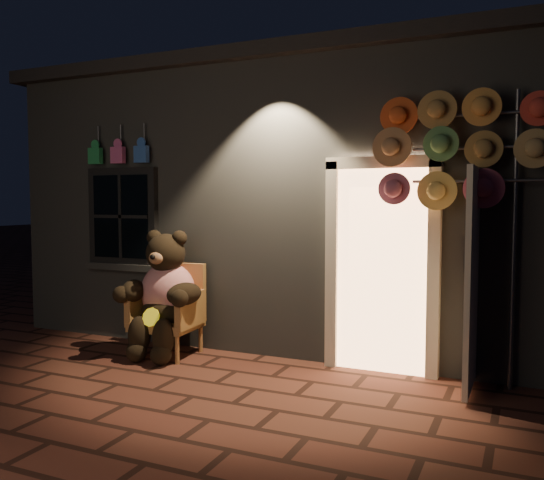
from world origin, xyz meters
The scene contains 5 objects.
ground centered at (0.00, 0.00, 0.00)m, with size 60.00×60.00×0.00m, color #4E281E.
shop_building centered at (0.00, 3.99, 1.74)m, with size 7.30×5.95×3.51m.
wicker_armchair centered at (-1.00, 1.14, 0.51)m, with size 0.74×0.67×1.02m.
teddy_bear centered at (-1.00, 1.01, 0.70)m, with size 1.03×0.82×1.42m.
hat_rack centered at (2.08, 1.28, 2.24)m, with size 1.56×0.22×2.77m.
Camera 1 is at (2.71, -4.29, 1.76)m, focal length 38.00 mm.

